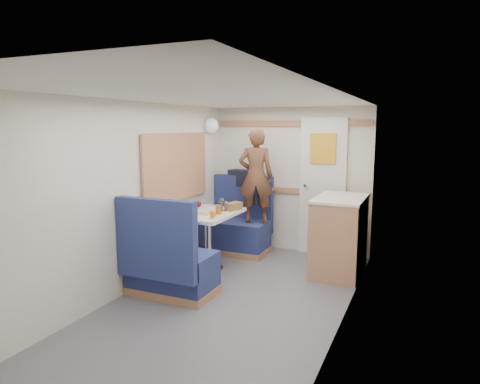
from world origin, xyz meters
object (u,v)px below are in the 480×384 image
at_px(person, 256,176).
at_px(pepper_grinder, 220,208).
at_px(galley_counter, 339,235).
at_px(duffel_bag, 245,178).
at_px(beer_glass, 218,210).
at_px(bread_loaf, 234,206).
at_px(dinette_table, 208,225).
at_px(bench_far, 237,230).
at_px(bench_near, 169,267).
at_px(tray, 199,218).
at_px(wine_glass, 198,205).
at_px(dome_light, 211,126).
at_px(tumbler_mid, 221,203).
at_px(tumbler_right, 225,206).
at_px(tumbler_left, 183,211).
at_px(orange_fruit, 213,214).
at_px(cheese_block, 205,213).

height_order(person, pepper_grinder, person).
bearing_deg(galley_counter, duffel_bag, 158.63).
distance_m(beer_glass, bread_loaf, 0.31).
bearing_deg(beer_glass, person, 81.51).
relative_size(dinette_table, bench_far, 0.88).
bearing_deg(dinette_table, bench_near, -90.00).
distance_m(tray, wine_glass, 0.23).
bearing_deg(dome_light, duffel_bag, 33.99).
distance_m(bench_near, tumbler_mid, 1.33).
xyz_separation_m(dome_light, wine_glass, (0.37, -1.04, -0.91)).
height_order(dinette_table, bench_far, bench_far).
xyz_separation_m(person, tumbler_right, (-0.15, -0.65, -0.30)).
xyz_separation_m(person, tumbler_left, (-0.46, -1.10, -0.31)).
xyz_separation_m(orange_fruit, tumbler_left, (-0.39, 0.02, -0.00)).
relative_size(person, tumbler_mid, 11.36).
bearing_deg(bread_loaf, tumbler_left, -125.92).
bearing_deg(dinette_table, person, 70.21).
xyz_separation_m(bench_near, wine_glass, (-0.02, 0.67, 0.54)).
bearing_deg(tumbler_mid, tumbler_right, -54.12).
bearing_deg(tumbler_right, bench_far, 101.39).
height_order(bench_far, cheese_block, bench_far).
bearing_deg(orange_fruit, wine_glass, 155.26).
distance_m(dinette_table, bread_loaf, 0.39).
bearing_deg(beer_glass, bench_near, -101.38).
height_order(dome_light, pepper_grinder, dome_light).
xyz_separation_m(tray, cheese_block, (0.01, 0.14, 0.03)).
bearing_deg(bench_near, duffel_bag, 89.70).
xyz_separation_m(galley_counter, bread_loaf, (-1.24, -0.30, 0.30)).
bearing_deg(galley_counter, tumbler_mid, -173.25).
height_order(bench_far, duffel_bag, duffel_bag).
bearing_deg(beer_glass, cheese_block, -114.85).
distance_m(bench_near, tumbler_right, 1.15).
bearing_deg(tumbler_mid, duffel_bag, 88.44).
bearing_deg(duffel_bag, person, -34.01).
height_order(bench_near, tumbler_left, bench_near).
relative_size(dinette_table, galley_counter, 1.00).
bearing_deg(dome_light, cheese_block, -66.38).
height_order(dome_light, wine_glass, dome_light).
xyz_separation_m(person, tray, (-0.22, -1.18, -0.35)).
bearing_deg(beer_glass, galley_counter, 24.64).
distance_m(dome_light, bread_loaf, 1.31).
bearing_deg(orange_fruit, galley_counter, 34.63).
bearing_deg(bread_loaf, tray, -103.53).
distance_m(bench_far, tumbler_mid, 0.68).
bearing_deg(bench_near, tumbler_mid, 90.46).
distance_m(bench_near, galley_counter, 2.04).
relative_size(tumbler_right, beer_glass, 1.09).
bearing_deg(orange_fruit, bench_far, 100.86).
bearing_deg(pepper_grinder, duffel_bag, 96.00).
xyz_separation_m(tumbler_left, pepper_grinder, (0.28, 0.38, -0.01)).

